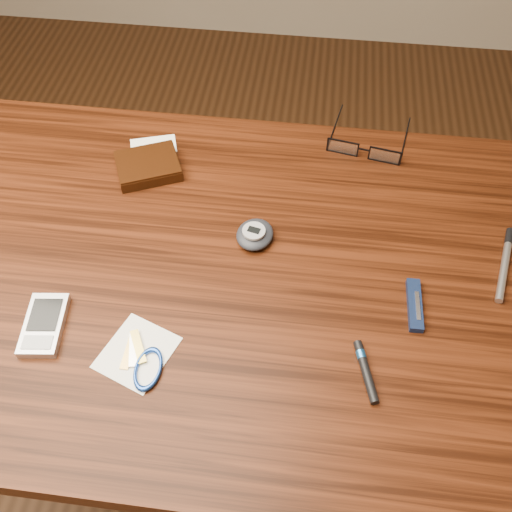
{
  "coord_description": "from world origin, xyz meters",
  "views": [
    {
      "loc": [
        0.11,
        -0.51,
        1.44
      ],
      "look_at": [
        0.05,
        0.02,
        0.76
      ],
      "focal_mm": 40.0,
      "sensor_mm": 36.0,
      "label": 1
    }
  ],
  "objects_px": {
    "wallet_and_card": "(148,166)",
    "pda_phone": "(44,325)",
    "silver_pen": "(506,258)",
    "notepad_keys": "(143,361)",
    "desk": "(227,304)",
    "pocket_knife": "(415,305)",
    "eyeglasses": "(364,149)",
    "pedometer": "(255,234)"
  },
  "relations": [
    {
      "from": "wallet_and_card",
      "to": "pda_phone",
      "type": "bearing_deg",
      "value": -101.89
    },
    {
      "from": "wallet_and_card",
      "to": "silver_pen",
      "type": "bearing_deg",
      "value": -12.17
    },
    {
      "from": "pda_phone",
      "to": "notepad_keys",
      "type": "height_order",
      "value": "pda_phone"
    },
    {
      "from": "desk",
      "to": "pocket_knife",
      "type": "distance_m",
      "value": 0.3
    },
    {
      "from": "wallet_and_card",
      "to": "desk",
      "type": "bearing_deg",
      "value": -49.6
    },
    {
      "from": "wallet_and_card",
      "to": "eyeglasses",
      "type": "bearing_deg",
      "value": 13.17
    },
    {
      "from": "eyeglasses",
      "to": "notepad_keys",
      "type": "bearing_deg",
      "value": -122.83
    },
    {
      "from": "eyeglasses",
      "to": "pocket_knife",
      "type": "bearing_deg",
      "value": -76.57
    },
    {
      "from": "pda_phone",
      "to": "desk",
      "type": "bearing_deg",
      "value": 30.18
    },
    {
      "from": "notepad_keys",
      "to": "pocket_knife",
      "type": "relative_size",
      "value": 1.39
    },
    {
      "from": "pda_phone",
      "to": "silver_pen",
      "type": "distance_m",
      "value": 0.68
    },
    {
      "from": "wallet_and_card",
      "to": "pda_phone",
      "type": "distance_m",
      "value": 0.33
    },
    {
      "from": "desk",
      "to": "eyeglasses",
      "type": "distance_m",
      "value": 0.37
    },
    {
      "from": "eyeglasses",
      "to": "pedometer",
      "type": "bearing_deg",
      "value": -127.59
    },
    {
      "from": "desk",
      "to": "eyeglasses",
      "type": "height_order",
      "value": "eyeglasses"
    },
    {
      "from": "pda_phone",
      "to": "eyeglasses",
      "type": "bearing_deg",
      "value": 43.3
    },
    {
      "from": "eyeglasses",
      "to": "pocket_knife",
      "type": "distance_m",
      "value": 0.32
    },
    {
      "from": "eyeglasses",
      "to": "pda_phone",
      "type": "xyz_separation_m",
      "value": [
        -0.44,
        -0.41,
        -0.01
      ]
    },
    {
      "from": "pedometer",
      "to": "silver_pen",
      "type": "distance_m",
      "value": 0.38
    },
    {
      "from": "desk",
      "to": "silver_pen",
      "type": "distance_m",
      "value": 0.44
    },
    {
      "from": "notepad_keys",
      "to": "wallet_and_card",
      "type": "bearing_deg",
      "value": 102.43
    },
    {
      "from": "silver_pen",
      "to": "pocket_knife",
      "type": "bearing_deg",
      "value": -144.11
    },
    {
      "from": "silver_pen",
      "to": "wallet_and_card",
      "type": "bearing_deg",
      "value": 167.83
    },
    {
      "from": "eyeglasses",
      "to": "pda_phone",
      "type": "height_order",
      "value": "eyeglasses"
    },
    {
      "from": "notepad_keys",
      "to": "pocket_knife",
      "type": "xyz_separation_m",
      "value": [
        0.36,
        0.13,
        0.0
      ]
    },
    {
      "from": "eyeglasses",
      "to": "pocket_knife",
      "type": "xyz_separation_m",
      "value": [
        0.08,
        -0.32,
        -0.01
      ]
    },
    {
      "from": "eyeglasses",
      "to": "pda_phone",
      "type": "distance_m",
      "value": 0.6
    },
    {
      "from": "eyeglasses",
      "to": "pda_phone",
      "type": "bearing_deg",
      "value": -136.7
    },
    {
      "from": "desk",
      "to": "silver_pen",
      "type": "bearing_deg",
      "value": 8.78
    },
    {
      "from": "pocket_knife",
      "to": "silver_pen",
      "type": "bearing_deg",
      "value": 35.89
    },
    {
      "from": "wallet_and_card",
      "to": "silver_pen",
      "type": "height_order",
      "value": "wallet_and_card"
    },
    {
      "from": "desk",
      "to": "wallet_and_card",
      "type": "relative_size",
      "value": 6.24
    },
    {
      "from": "wallet_and_card",
      "to": "pocket_knife",
      "type": "xyz_separation_m",
      "value": [
        0.44,
        -0.23,
        -0.01
      ]
    },
    {
      "from": "pedometer",
      "to": "notepad_keys",
      "type": "distance_m",
      "value": 0.26
    },
    {
      "from": "pedometer",
      "to": "desk",
      "type": "bearing_deg",
      "value": -122.68
    },
    {
      "from": "desk",
      "to": "notepad_keys",
      "type": "distance_m",
      "value": 0.22
    },
    {
      "from": "wallet_and_card",
      "to": "pocket_knife",
      "type": "height_order",
      "value": "wallet_and_card"
    },
    {
      "from": "wallet_and_card",
      "to": "pda_phone",
      "type": "xyz_separation_m",
      "value": [
        -0.07,
        -0.33,
        -0.0
      ]
    },
    {
      "from": "notepad_keys",
      "to": "silver_pen",
      "type": "height_order",
      "value": "silver_pen"
    },
    {
      "from": "wallet_and_card",
      "to": "silver_pen",
      "type": "distance_m",
      "value": 0.6
    },
    {
      "from": "pocket_knife",
      "to": "desk",
      "type": "bearing_deg",
      "value": 172.56
    },
    {
      "from": "pedometer",
      "to": "notepad_keys",
      "type": "height_order",
      "value": "pedometer"
    }
  ]
}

